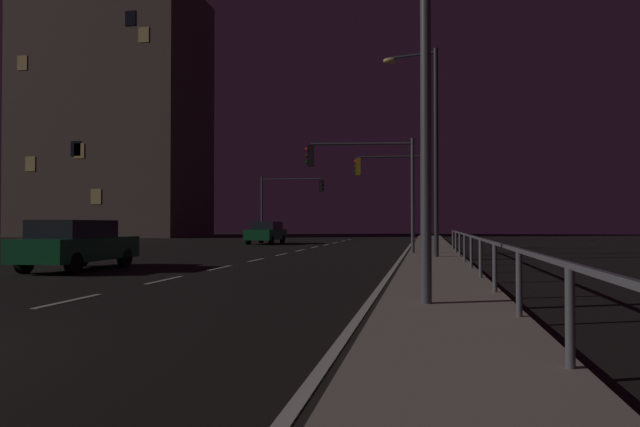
{
  "coord_description": "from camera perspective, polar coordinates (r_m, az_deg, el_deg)",
  "views": [
    {
      "loc": [
        6.65,
        -4.66,
        1.48
      ],
      "look_at": [
        1.77,
        21.27,
        1.92
      ],
      "focal_mm": 31.79,
      "sensor_mm": 36.0,
      "label": 1
    }
  ],
  "objects": [
    {
      "name": "lane_edge_line",
      "position": [
        27.22,
        8.45,
        -4.05
      ],
      "size": [
        0.14,
        53.0,
        0.01
      ],
      "color": "silver",
      "rests_on": "ground"
    },
    {
      "name": "barrier_fence",
      "position": [
        15.89,
        15.38,
        -3.1
      ],
      "size": [
        0.09,
        26.42,
        0.98
      ],
      "color": "#59595E",
      "rests_on": "sidewalk_right"
    },
    {
      "name": "traffic_light_mid_left",
      "position": [
        25.65,
        4.47,
        4.31
      ],
      "size": [
        4.88,
        0.89,
        5.16
      ],
      "color": "#4C4C51",
      "rests_on": "sidewalk_right"
    },
    {
      "name": "ground_plane",
      "position": [
        23.19,
        -6.05,
        -4.61
      ],
      "size": [
        112.0,
        112.0,
        0.0
      ],
      "primitive_type": "plane",
      "color": "black",
      "rests_on": "ground"
    },
    {
      "name": "sidewalk_right",
      "position": [
        22.21,
        11.52,
        -4.58
      ],
      "size": [
        2.25,
        77.0,
        0.14
      ],
      "primitive_type": "cube",
      "color": "#9E937F",
      "rests_on": "ground"
    },
    {
      "name": "traffic_light_far_left",
      "position": [
        44.69,
        -3.08,
        1.92
      ],
      "size": [
        5.1,
        0.39,
        5.18
      ],
      "color": "#4C4C51",
      "rests_on": "ground"
    },
    {
      "name": "street_lamp_across_street",
      "position": [
        9.92,
        9.67,
        17.89
      ],
      "size": [
        1.19,
        1.62,
        7.61
      ],
      "color": "#4C4C51",
      "rests_on": "sidewalk_right"
    },
    {
      "name": "street_lamp_mid_block",
      "position": [
        23.32,
        10.81,
        7.96
      ],
      "size": [
        2.23,
        0.77,
        8.32
      ],
      "color": "#2D3033",
      "rests_on": "sidewalk_right"
    },
    {
      "name": "lane_markings_center",
      "position": [
        26.55,
        -3.87,
        -4.14
      ],
      "size": [
        0.14,
        50.0,
        0.01
      ],
      "color": "silver",
      "rests_on": "ground"
    },
    {
      "name": "street_lamp_corner",
      "position": [
        46.75,
        10.87,
        2.47
      ],
      "size": [
        0.56,
        1.64,
        6.83
      ],
      "color": "#4C4C51",
      "rests_on": "sidewalk_right"
    },
    {
      "name": "car_oncoming",
      "position": [
        39.8,
        -5.44,
        -1.9
      ],
      "size": [
        1.9,
        4.43,
        1.57
      ],
      "color": "#14592D",
      "rests_on": "ground"
    },
    {
      "name": "building_distant",
      "position": [
        66.89,
        -19.96,
        9.22
      ],
      "size": [
        18.61,
        11.5,
        26.46
      ],
      "color": "brown",
      "rests_on": "ground"
    },
    {
      "name": "car",
      "position": [
        19.29,
        -23.28,
        -2.84
      ],
      "size": [
        1.84,
        4.41,
        1.57
      ],
      "color": "#14592D",
      "rests_on": "ground"
    },
    {
      "name": "traffic_light_mid_right",
      "position": [
        31.32,
        7.23,
        3.34
      ],
      "size": [
        3.79,
        0.43,
        5.22
      ],
      "color": "#38383D",
      "rests_on": "sidewalk_right"
    }
  ]
}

